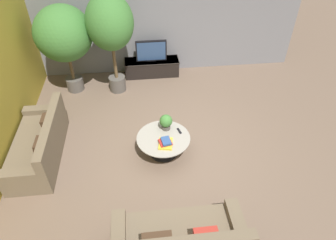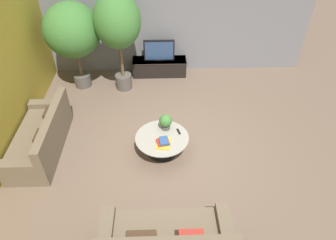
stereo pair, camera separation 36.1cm
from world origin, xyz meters
The scene contains 11 objects.
ground_plane centered at (0.00, 0.00, 0.00)m, with size 24.00×24.00×0.00m, color brown.
back_wall_stone centered at (0.00, 3.26, 1.50)m, with size 7.40×0.12×3.00m, color slate.
media_console centered at (-0.28, 2.94, 0.23)m, with size 1.48×0.50×0.45m.
television centered at (-0.28, 2.94, 0.72)m, with size 0.82×0.13×0.56m.
coffee_table centered at (-0.26, -0.09, 0.28)m, with size 1.05×1.05×0.40m.
couch_by_wall centered at (-2.68, 0.09, 0.28)m, with size 0.84×1.97×0.84m.
potted_palm_tall centered at (-2.31, 2.43, 1.49)m, with size 1.33×1.33×2.18m.
potted_palm_corner centered at (-1.21, 2.29, 1.73)m, with size 1.08×1.08×2.45m.
potted_plant_tabletop centered at (-0.18, 0.17, 0.58)m, with size 0.26×0.26×0.33m.
book_stack centered at (-0.23, -0.28, 0.44)m, with size 0.31×0.36×0.11m.
remote_black centered at (0.08, 0.06, 0.41)m, with size 0.04×0.16×0.02m, color black.
Camera 2 is at (-0.28, -4.35, 4.42)m, focal length 32.00 mm.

